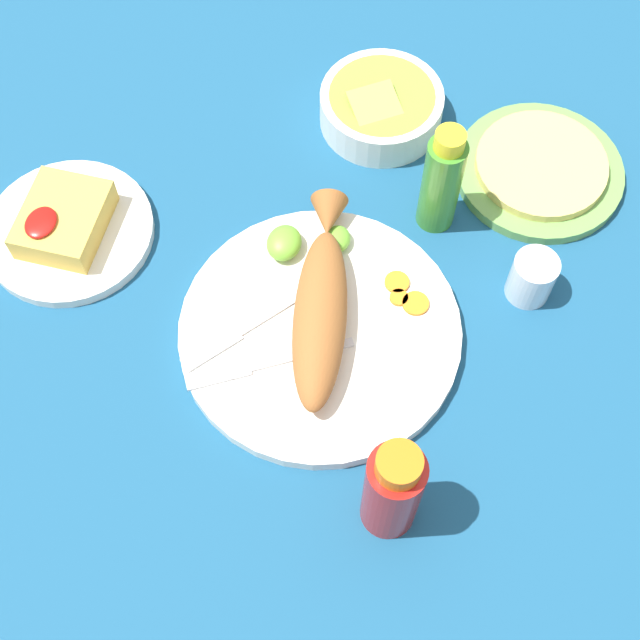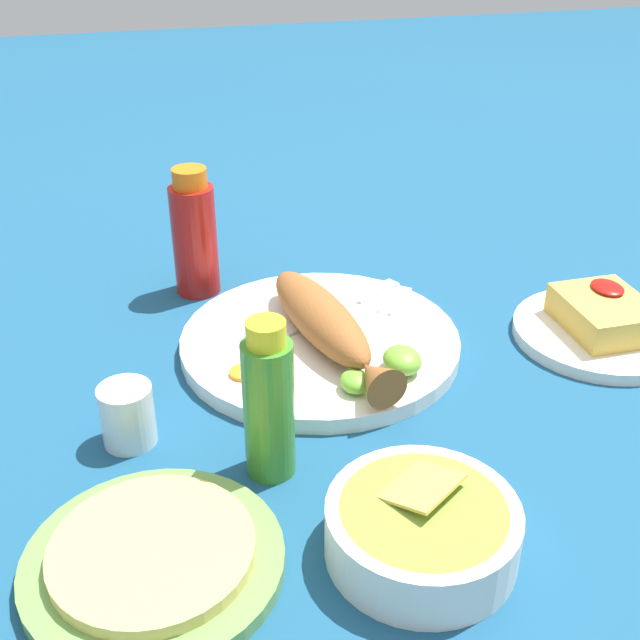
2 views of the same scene
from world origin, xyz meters
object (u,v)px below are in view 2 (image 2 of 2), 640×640
main_plate (320,342)px  hot_sauce_bottle_red (194,235)px  side_plate_fries (600,333)px  tortilla_plate (154,562)px  fried_fish (327,324)px  fork_far (381,317)px  hot_sauce_bottle_green (269,404)px  salt_cup (128,418)px  guacamole_bowl (428,526)px  fork_near (350,303)px

main_plate → hot_sauce_bottle_red: 0.22m
side_plate_fries → tortilla_plate: same height
side_plate_fries → tortilla_plate: size_ratio=0.97×
fried_fish → tortilla_plate: fried_fish is taller
fried_fish → fork_far: bearing=-73.8°
fried_fish → hot_sauce_bottle_red: (0.19, 0.12, 0.03)m
fried_fish → hot_sauce_bottle_green: hot_sauce_bottle_green is taller
fried_fish → salt_cup: size_ratio=4.43×
salt_cup → hot_sauce_bottle_green: bearing=-121.3°
hot_sauce_bottle_green → side_plate_fries: bearing=-72.8°
hot_sauce_bottle_green → fried_fish: bearing=-30.0°
hot_sauce_bottle_red → salt_cup: (-0.29, 0.10, -0.05)m
fried_fish → guacamole_bowl: fried_fish is taller
main_plate → fork_near: bearing=-41.5°
hot_sauce_bottle_red → side_plate_fries: (-0.23, -0.43, -0.07)m
salt_cup → guacamole_bowl: size_ratio=0.39×
fried_fish → salt_cup: fried_fish is taller
guacamole_bowl → fork_far: bearing=-12.4°
main_plate → tortilla_plate: 0.35m
hot_sauce_bottle_green → salt_cup: bearing=58.7°
hot_sauce_bottle_red → tortilla_plate: hot_sauce_bottle_red is taller
salt_cup → tortilla_plate: salt_cup is taller
fork_near → hot_sauce_bottle_red: 0.21m
guacamole_bowl → tortilla_plate: (0.04, 0.21, -0.02)m
salt_cup → guacamole_bowl: same height
fork_far → salt_cup: (-0.13, 0.29, 0.01)m
main_plate → hot_sauce_bottle_red: hot_sauce_bottle_red is taller
fork_far → hot_sauce_bottle_red: size_ratio=0.92×
fork_far → hot_sauce_bottle_green: hot_sauce_bottle_green is taller
side_plate_fries → guacamole_bowl: (-0.26, 0.31, 0.02)m
fried_fish → hot_sauce_bottle_green: (-0.17, 0.10, 0.03)m
side_plate_fries → hot_sauce_bottle_green: bearing=107.2°
fork_far → fork_near: bearing=73.3°
hot_sauce_bottle_red → fork_near: bearing=-125.0°
hot_sauce_bottle_red → salt_cup: 0.31m
fork_near → fork_far: same height
main_plate → fork_near: 0.08m
fried_fish → hot_sauce_bottle_green: bearing=140.1°
hot_sauce_bottle_green → hot_sauce_bottle_red: bearing=3.1°
hot_sauce_bottle_green → tortilla_plate: size_ratio=0.75×
hot_sauce_bottle_red → hot_sauce_bottle_green: bearing=-176.9°
fried_fish → guacamole_bowl: (-0.30, -0.00, -0.02)m
guacamole_bowl → main_plate: bearing=0.9°
fried_fish → salt_cup: bearing=103.8°
hot_sauce_bottle_green → guacamole_bowl: hot_sauce_bottle_green is taller
main_plate → side_plate_fries: size_ratio=1.57×
fried_fish → fork_near: fried_fish is taller
fork_near → salt_cup: salt_cup is taller
fork_far → salt_cup: bearing=155.0°
hot_sauce_bottle_red → main_plate: bearing=-147.2°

